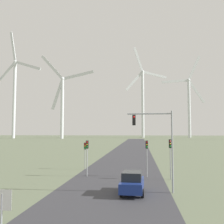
{
  "coord_description": "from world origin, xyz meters",
  "views": [
    {
      "loc": [
        2.48,
        -3.95,
        5.19
      ],
      "look_at": [
        0.0,
        19.33,
        6.88
      ],
      "focal_mm": 42.0,
      "sensor_mm": 36.0,
      "label": 1
    }
  ],
  "objects_px": {
    "traffic_light_mast_overhead": "(158,135)",
    "wind_turbine_far_left": "(14,91)",
    "traffic_light_post_mid_left": "(85,150)",
    "wind_turbine_center": "(143,97)",
    "wind_turbine_right": "(189,101)",
    "traffic_light_post_near_right": "(170,150)",
    "traffic_light_post_near_left": "(87,150)",
    "car_approaching": "(132,183)",
    "stop_sign_near": "(2,212)",
    "wind_turbine_left": "(62,100)",
    "traffic_light_post_mid_right": "(147,150)"
  },
  "relations": [
    {
      "from": "traffic_light_mast_overhead",
      "to": "wind_turbine_far_left",
      "type": "bearing_deg",
      "value": 120.45
    },
    {
      "from": "traffic_light_post_mid_left",
      "to": "wind_turbine_center",
      "type": "height_order",
      "value": "wind_turbine_center"
    },
    {
      "from": "wind_turbine_right",
      "to": "traffic_light_post_near_right",
      "type": "bearing_deg",
      "value": -101.06
    },
    {
      "from": "traffic_light_post_mid_left",
      "to": "traffic_light_mast_overhead",
      "type": "height_order",
      "value": "traffic_light_mast_overhead"
    },
    {
      "from": "traffic_light_post_near_left",
      "to": "traffic_light_post_near_right",
      "type": "distance_m",
      "value": 9.35
    },
    {
      "from": "car_approaching",
      "to": "traffic_light_post_mid_left",
      "type": "bearing_deg",
      "value": 117.18
    },
    {
      "from": "traffic_light_post_near_right",
      "to": "traffic_light_post_mid_left",
      "type": "bearing_deg",
      "value": 148.93
    },
    {
      "from": "traffic_light_post_near_left",
      "to": "wind_turbine_right",
      "type": "bearing_deg",
      "value": 76.04
    },
    {
      "from": "stop_sign_near",
      "to": "car_approaching",
      "type": "relative_size",
      "value": 0.69
    },
    {
      "from": "traffic_light_post_near_right",
      "to": "stop_sign_near",
      "type": "bearing_deg",
      "value": -114.58
    },
    {
      "from": "wind_turbine_left",
      "to": "wind_turbine_far_left",
      "type": "bearing_deg",
      "value": 170.65
    },
    {
      "from": "traffic_light_post_mid_right",
      "to": "traffic_light_mast_overhead",
      "type": "distance_m",
      "value": 7.82
    },
    {
      "from": "traffic_light_post_mid_left",
      "to": "traffic_light_post_mid_right",
      "type": "relative_size",
      "value": 0.88
    },
    {
      "from": "traffic_light_post_near_left",
      "to": "wind_turbine_center",
      "type": "height_order",
      "value": "wind_turbine_center"
    },
    {
      "from": "traffic_light_mast_overhead",
      "to": "wind_turbine_left",
      "type": "distance_m",
      "value": 157.45
    },
    {
      "from": "traffic_light_post_near_left",
      "to": "traffic_light_mast_overhead",
      "type": "xyz_separation_m",
      "value": [
        7.57,
        -7.12,
        1.82
      ]
    },
    {
      "from": "traffic_light_post_near_left",
      "to": "wind_turbine_far_left",
      "type": "distance_m",
      "value": 170.05
    },
    {
      "from": "wind_turbine_left",
      "to": "traffic_light_post_near_left",
      "type": "bearing_deg",
      "value": -71.95
    },
    {
      "from": "stop_sign_near",
      "to": "wind_turbine_left",
      "type": "xyz_separation_m",
      "value": [
        -46.17,
        159.56,
        23.59
      ]
    },
    {
      "from": "car_approaching",
      "to": "wind_turbine_center",
      "type": "bearing_deg",
      "value": 89.05
    },
    {
      "from": "stop_sign_near",
      "to": "traffic_light_post_mid_right",
      "type": "distance_m",
      "value": 21.31
    },
    {
      "from": "traffic_light_mast_overhead",
      "to": "wind_turbine_left",
      "type": "xyz_separation_m",
      "value": [
        -53.08,
        146.76,
        20.81
      ]
    },
    {
      "from": "traffic_light_mast_overhead",
      "to": "wind_turbine_right",
      "type": "xyz_separation_m",
      "value": [
        36.87,
        185.94,
        23.39
      ]
    },
    {
      "from": "traffic_light_post_near_right",
      "to": "wind_turbine_left",
      "type": "relative_size",
      "value": 0.08
    },
    {
      "from": "traffic_light_post_near_left",
      "to": "car_approaching",
      "type": "height_order",
      "value": "traffic_light_post_near_left"
    },
    {
      "from": "wind_turbine_center",
      "to": "traffic_light_post_mid_right",
      "type": "bearing_deg",
      "value": -90.52
    },
    {
      "from": "wind_turbine_center",
      "to": "wind_turbine_right",
      "type": "height_order",
      "value": "wind_turbine_center"
    },
    {
      "from": "wind_turbine_far_left",
      "to": "wind_turbine_left",
      "type": "distance_m",
      "value": 38.05
    },
    {
      "from": "wind_turbine_right",
      "to": "wind_turbine_left",
      "type": "bearing_deg",
      "value": -156.46
    },
    {
      "from": "traffic_light_post_mid_left",
      "to": "wind_turbine_left",
      "type": "bearing_deg",
      "value": 108.19
    },
    {
      "from": "traffic_light_post_near_left",
      "to": "car_approaching",
      "type": "distance_m",
      "value": 9.7
    },
    {
      "from": "traffic_light_post_mid_left",
      "to": "car_approaching",
      "type": "bearing_deg",
      "value": -62.82
    },
    {
      "from": "traffic_light_mast_overhead",
      "to": "wind_turbine_right",
      "type": "distance_m",
      "value": 191.0
    },
    {
      "from": "traffic_light_post_mid_left",
      "to": "traffic_light_post_mid_right",
      "type": "distance_m",
      "value": 9.6
    },
    {
      "from": "stop_sign_near",
      "to": "car_approaching",
      "type": "bearing_deg",
      "value": 68.68
    },
    {
      "from": "wind_turbine_left",
      "to": "wind_turbine_right",
      "type": "relative_size",
      "value": 0.88
    },
    {
      "from": "traffic_light_post_near_right",
      "to": "traffic_light_post_mid_left",
      "type": "relative_size",
      "value": 1.19
    },
    {
      "from": "wind_turbine_far_left",
      "to": "wind_turbine_center",
      "type": "height_order",
      "value": "wind_turbine_far_left"
    },
    {
      "from": "traffic_light_post_mid_right",
      "to": "wind_turbine_center",
      "type": "xyz_separation_m",
      "value": [
        1.55,
        171.09,
        28.11
      ]
    },
    {
      "from": "wind_turbine_left",
      "to": "wind_turbine_center",
      "type": "height_order",
      "value": "wind_turbine_center"
    },
    {
      "from": "traffic_light_post_near_left",
      "to": "wind_turbine_right",
      "type": "relative_size",
      "value": 0.06
    },
    {
      "from": "car_approaching",
      "to": "wind_turbine_far_left",
      "type": "relative_size",
      "value": 0.05
    },
    {
      "from": "traffic_light_post_mid_right",
      "to": "wind_turbine_center",
      "type": "relative_size",
      "value": 0.06
    },
    {
      "from": "traffic_light_mast_overhead",
      "to": "wind_turbine_left",
      "type": "height_order",
      "value": "wind_turbine_left"
    },
    {
      "from": "stop_sign_near",
      "to": "car_approaching",
      "type": "height_order",
      "value": "stop_sign_near"
    },
    {
      "from": "car_approaching",
      "to": "stop_sign_near",
      "type": "bearing_deg",
      "value": -111.32
    },
    {
      "from": "traffic_light_post_mid_left",
      "to": "wind_turbine_far_left",
      "type": "xyz_separation_m",
      "value": [
        -80.86,
        140.3,
        30.8
      ]
    },
    {
      "from": "stop_sign_near",
      "to": "traffic_light_post_mid_right",
      "type": "relative_size",
      "value": 0.71
    },
    {
      "from": "traffic_light_post_near_right",
      "to": "traffic_light_post_mid_right",
      "type": "distance_m",
      "value": 2.89
    },
    {
      "from": "traffic_light_post_near_right",
      "to": "traffic_light_mast_overhead",
      "type": "bearing_deg",
      "value": -105.82
    }
  ]
}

